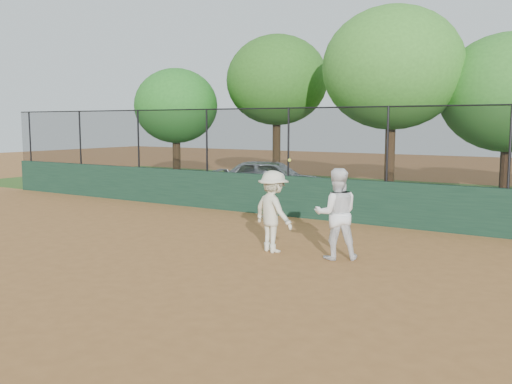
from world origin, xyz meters
The scene contains 11 objects.
ground centered at (0.00, 0.00, 0.00)m, with size 80.00×80.00×0.00m, color #9B6332.
back_wall centered at (0.00, 6.00, 0.60)m, with size 26.00×0.20×1.20m, color #1A3927.
grass_strip centered at (0.00, 12.00, 0.00)m, with size 36.00×12.00×0.01m, color #284B17.
parked_car centered at (-2.94, 9.08, 0.73)m, with size 1.71×4.26×1.45m, color #B2B8BC.
player_second centered at (2.93, 1.89, 0.93)m, with size 0.90×0.70×1.86m, color white.
player_main centered at (1.52, 1.75, 0.88)m, with size 1.29×1.02×2.03m.
fence_assembly centered at (-0.03, 6.00, 2.24)m, with size 26.00×0.06×2.00m.
tree_0 centered at (-9.08, 11.04, 3.48)m, with size 3.83×3.48×5.15m.
tree_1 centered at (-5.17, 13.24, 4.59)m, with size 4.55×4.14×6.57m.
tree_2 centered at (0.66, 11.44, 4.68)m, with size 5.08×4.62×6.88m.
tree_3 centered at (4.35, 12.83, 3.77)m, with size 4.75×4.32×5.83m.
Camera 1 is at (7.69, -8.59, 2.77)m, focal length 40.00 mm.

